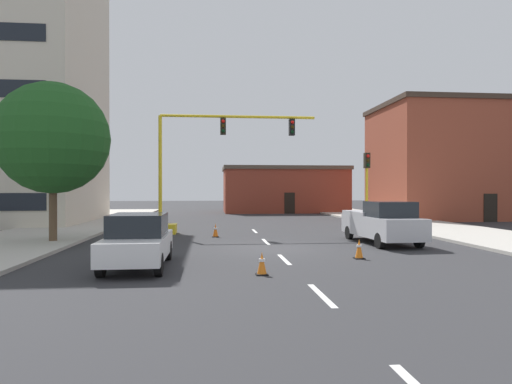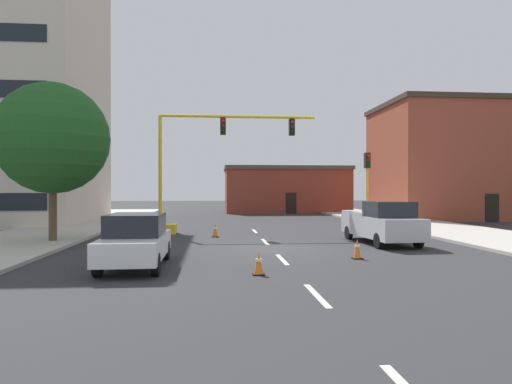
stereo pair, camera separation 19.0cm
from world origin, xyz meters
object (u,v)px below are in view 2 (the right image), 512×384
Objects in this scene: traffic_cone_roadside_b at (357,249)px; traffic_cone_roadside_c at (259,264)px; traffic_cone_roadside_a at (215,230)px; tree_left_near at (53,138)px; pickup_truck_silver at (381,223)px; sedan_white_near_left at (136,240)px; traffic_signal_gantry at (183,194)px; traffic_light_pole_right at (367,173)px.

traffic_cone_roadside_c is (-3.89, -2.72, -0.02)m from traffic_cone_roadside_b.
tree_left_near is at bearing -164.27° from traffic_cone_roadside_a.
sedan_white_near_left is at bearing -152.24° from pickup_truck_silver.
traffic_signal_gantry is 2.18× the size of sedan_white_near_left.
sedan_white_near_left reaches higher than traffic_cone_roadside_c.
traffic_cone_roadside_b is at bearing -111.00° from traffic_light_pole_right.
traffic_signal_gantry is at bearing 35.84° from tree_left_near.
sedan_white_near_left is at bearing -134.76° from traffic_light_pole_right.
traffic_light_pole_right is at bearing 5.13° from traffic_signal_gantry.
traffic_cone_roadside_a is at bearing -162.07° from traffic_light_pole_right.
traffic_signal_gantry is 7.60m from tree_left_near.
traffic_light_pole_right is at bearing 76.10° from pickup_truck_silver.
tree_left_near is 9.44m from sedan_white_near_left.
traffic_cone_roadside_c is at bearing -23.53° from sedan_white_near_left.
pickup_truck_silver reaches higher than traffic_cone_roadside_a.
traffic_cone_roadside_a is at bearing 155.05° from pickup_truck_silver.
sedan_white_near_left is (-10.35, -5.45, -0.09)m from pickup_truck_silver.
traffic_cone_roadside_b reaches higher than traffic_cone_roadside_c.
sedan_white_near_left is at bearing -94.04° from traffic_signal_gantry.
traffic_light_pole_right reaches higher than pickup_truck_silver.
traffic_light_pole_right is at bearing 16.96° from tree_left_near.
traffic_cone_roadside_b is (5.15, -8.01, 0.01)m from traffic_cone_roadside_a.
traffic_cone_roadside_c is (8.85, -8.59, -4.59)m from tree_left_near.
traffic_signal_gantry is 1.31× the size of tree_left_near.
traffic_cone_roadside_b is 4.75m from traffic_cone_roadside_c.
traffic_signal_gantry reaches higher than traffic_cone_roadside_c.
pickup_truck_silver is at bearing -24.95° from traffic_cone_roadside_a.
tree_left_near is 14.76m from traffic_cone_roadside_b.
tree_left_near reaches higher than traffic_cone_roadside_b.
traffic_light_pole_right is 7.31m from pickup_truck_silver.
traffic_cone_roadside_b is (7.75, 1.04, -0.53)m from sedan_white_near_left.
traffic_signal_gantry reaches higher than pickup_truck_silver.
traffic_cone_roadside_c is at bearing -120.56° from traffic_light_pole_right.
sedan_white_near_left is at bearing -172.35° from traffic_cone_roadside_b.
traffic_signal_gantry is at bearing 149.47° from pickup_truck_silver.
traffic_light_pole_right is 0.87× the size of pickup_truck_silver.
traffic_signal_gantry is 13.79× the size of traffic_cone_roadside_a.
traffic_cone_roadside_a is (1.81, -2.03, -1.94)m from traffic_signal_gantry.
tree_left_near is at bearing -163.04° from traffic_light_pole_right.
traffic_cone_roadside_c is (-6.49, -7.13, -0.64)m from pickup_truck_silver.
traffic_cone_roadside_a is at bearing 74.00° from sedan_white_near_left.
traffic_cone_roadside_c is at bearing -145.04° from traffic_cone_roadside_b.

